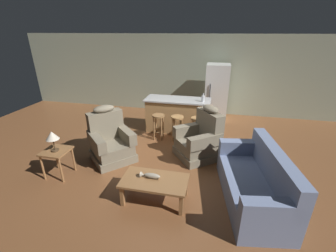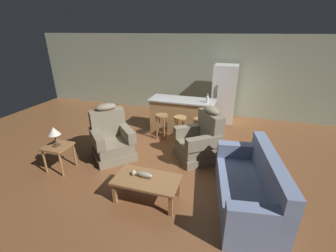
{
  "view_description": "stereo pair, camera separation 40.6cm",
  "coord_description": "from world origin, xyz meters",
  "px_view_note": "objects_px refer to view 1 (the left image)",
  "views": [
    {
      "loc": [
        1.02,
        -4.54,
        2.7
      ],
      "look_at": [
        0.04,
        -0.1,
        0.75
      ],
      "focal_mm": 24.0,
      "sensor_mm": 36.0,
      "label": 1
    },
    {
      "loc": [
        1.41,
        -4.44,
        2.7
      ],
      "look_at": [
        0.04,
        -0.1,
        0.75
      ],
      "focal_mm": 24.0,
      "sensor_mm": 36.0,
      "label": 2
    }
  ],
  "objects_px": {
    "couch": "(256,183)",
    "kitchen_island": "(177,115)",
    "recliner_near_island": "(200,139)",
    "bar_stool_left": "(158,122)",
    "bottle_tall_green": "(203,98)",
    "bar_stool_right": "(197,126)",
    "table_lamp": "(52,136)",
    "end_table": "(57,155)",
    "refrigerator": "(216,93)",
    "fish_figurine": "(150,176)",
    "coffee_table": "(155,182)",
    "bar_stool_middle": "(177,124)",
    "recliner_near_lamp": "(111,141)"
  },
  "relations": [
    {
      "from": "couch",
      "to": "bottle_tall_green",
      "type": "height_order",
      "value": "bottle_tall_green"
    },
    {
      "from": "recliner_near_island",
      "to": "bar_stool_left",
      "type": "distance_m",
      "value": 1.34
    },
    {
      "from": "recliner_near_island",
      "to": "refrigerator",
      "type": "distance_m",
      "value": 2.56
    },
    {
      "from": "couch",
      "to": "bottle_tall_green",
      "type": "xyz_separation_m",
      "value": [
        -1.1,
        2.49,
        0.7
      ]
    },
    {
      "from": "fish_figurine",
      "to": "end_table",
      "type": "height_order",
      "value": "end_table"
    },
    {
      "from": "recliner_near_lamp",
      "to": "recliner_near_island",
      "type": "relative_size",
      "value": 1.0
    },
    {
      "from": "couch",
      "to": "refrigerator",
      "type": "bearing_deg",
      "value": -87.71
    },
    {
      "from": "recliner_near_island",
      "to": "coffee_table",
      "type": "bearing_deg",
      "value": 32.34
    },
    {
      "from": "bar_stool_left",
      "to": "bottle_tall_green",
      "type": "bearing_deg",
      "value": 26.41
    },
    {
      "from": "fish_figurine",
      "to": "recliner_near_island",
      "type": "distance_m",
      "value": 1.76
    },
    {
      "from": "fish_figurine",
      "to": "couch",
      "type": "relative_size",
      "value": 0.17
    },
    {
      "from": "fish_figurine",
      "to": "end_table",
      "type": "bearing_deg",
      "value": 172.31
    },
    {
      "from": "table_lamp",
      "to": "bar_stool_middle",
      "type": "distance_m",
      "value": 2.9
    },
    {
      "from": "refrigerator",
      "to": "bottle_tall_green",
      "type": "distance_m",
      "value": 1.34
    },
    {
      "from": "end_table",
      "to": "kitchen_island",
      "type": "distance_m",
      "value": 3.27
    },
    {
      "from": "fish_figurine",
      "to": "kitchen_island",
      "type": "bearing_deg",
      "value": 91.16
    },
    {
      "from": "bar_stool_left",
      "to": "bar_stool_middle",
      "type": "relative_size",
      "value": 1.0
    },
    {
      "from": "fish_figurine",
      "to": "kitchen_island",
      "type": "distance_m",
      "value": 2.92
    },
    {
      "from": "recliner_near_lamp",
      "to": "table_lamp",
      "type": "xyz_separation_m",
      "value": [
        -0.72,
        -0.85,
        0.45
      ]
    },
    {
      "from": "fish_figurine",
      "to": "recliner_near_lamp",
      "type": "relative_size",
      "value": 0.28
    },
    {
      "from": "table_lamp",
      "to": "bar_stool_left",
      "type": "xyz_separation_m",
      "value": [
        1.52,
        2.04,
        -0.4
      ]
    },
    {
      "from": "couch",
      "to": "bar_stool_right",
      "type": "xyz_separation_m",
      "value": [
        -1.19,
        1.95,
        0.13
      ]
    },
    {
      "from": "coffee_table",
      "to": "table_lamp",
      "type": "bearing_deg",
      "value": 172.19
    },
    {
      "from": "end_table",
      "to": "couch",
      "type": "bearing_deg",
      "value": 1.14
    },
    {
      "from": "bar_stool_right",
      "to": "bottle_tall_green",
      "type": "distance_m",
      "value": 0.79
    },
    {
      "from": "coffee_table",
      "to": "bottle_tall_green",
      "type": "distance_m",
      "value": 2.99
    },
    {
      "from": "table_lamp",
      "to": "bar_stool_left",
      "type": "distance_m",
      "value": 2.57
    },
    {
      "from": "table_lamp",
      "to": "bar_stool_right",
      "type": "height_order",
      "value": "table_lamp"
    },
    {
      "from": "coffee_table",
      "to": "fish_figurine",
      "type": "bearing_deg",
      "value": 157.88
    },
    {
      "from": "coffee_table",
      "to": "bottle_tall_green",
      "type": "xyz_separation_m",
      "value": [
        0.55,
        2.86,
        0.67
      ]
    },
    {
      "from": "coffee_table",
      "to": "couch",
      "type": "bearing_deg",
      "value": 12.8
    },
    {
      "from": "recliner_near_lamp",
      "to": "fish_figurine",
      "type": "bearing_deg",
      "value": 2.81
    },
    {
      "from": "bar_stool_right",
      "to": "refrigerator",
      "type": "xyz_separation_m",
      "value": [
        0.42,
        1.83,
        0.41
      ]
    },
    {
      "from": "bar_stool_right",
      "to": "table_lamp",
      "type": "bearing_deg",
      "value": -140.99
    },
    {
      "from": "couch",
      "to": "refrigerator",
      "type": "relative_size",
      "value": 1.14
    },
    {
      "from": "coffee_table",
      "to": "recliner_near_lamp",
      "type": "relative_size",
      "value": 0.92
    },
    {
      "from": "fish_figurine",
      "to": "end_table",
      "type": "xyz_separation_m",
      "value": [
        -1.98,
        0.27,
        -0.0
      ]
    },
    {
      "from": "kitchen_island",
      "to": "bar_stool_right",
      "type": "xyz_separation_m",
      "value": [
        0.61,
        -0.63,
        -0.01
      ]
    },
    {
      "from": "kitchen_island",
      "to": "bar_stool_middle",
      "type": "bearing_deg",
      "value": -80.2
    },
    {
      "from": "couch",
      "to": "kitchen_island",
      "type": "height_order",
      "value": "kitchen_island"
    },
    {
      "from": "end_table",
      "to": "bottle_tall_green",
      "type": "relative_size",
      "value": 2.43
    },
    {
      "from": "kitchen_island",
      "to": "bar_stool_left",
      "type": "xyz_separation_m",
      "value": [
        -0.39,
        -0.63,
        -0.01
      ]
    },
    {
      "from": "kitchen_island",
      "to": "bar_stool_right",
      "type": "bearing_deg",
      "value": -45.91
    },
    {
      "from": "fish_figurine",
      "to": "recliner_near_lamp",
      "type": "bearing_deg",
      "value": 138.6
    },
    {
      "from": "coffee_table",
      "to": "end_table",
      "type": "height_order",
      "value": "end_table"
    },
    {
      "from": "fish_figurine",
      "to": "bar_stool_middle",
      "type": "distance_m",
      "value": 2.29
    },
    {
      "from": "bottle_tall_green",
      "to": "refrigerator",
      "type": "bearing_deg",
      "value": 75.46
    },
    {
      "from": "end_table",
      "to": "bar_stool_right",
      "type": "distance_m",
      "value": 3.24
    },
    {
      "from": "couch",
      "to": "coffee_table",
      "type": "bearing_deg",
      "value": 3.61
    },
    {
      "from": "fish_figurine",
      "to": "table_lamp",
      "type": "bearing_deg",
      "value": 172.85
    }
  ]
}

